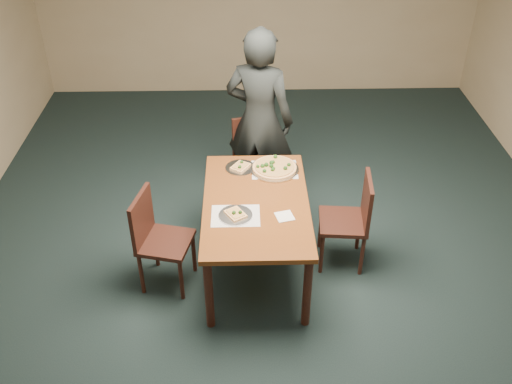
{
  "coord_description": "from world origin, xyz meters",
  "views": [
    {
      "loc": [
        -0.22,
        -3.76,
        3.61
      ],
      "look_at": [
        -0.13,
        0.16,
        0.85
      ],
      "focal_mm": 40.0,
      "sensor_mm": 36.0,
      "label": 1
    }
  ],
  "objects_px": {
    "chair_left": "(156,235)",
    "slice_plate_near": "(236,215)",
    "diner": "(259,120)",
    "slice_plate_far": "(240,167)",
    "chair_far": "(255,155)",
    "chair_right": "(352,216)",
    "dining_table": "(256,210)",
    "pizza_pan": "(274,168)"
  },
  "relations": [
    {
      "from": "chair_left",
      "to": "slice_plate_near",
      "type": "bearing_deg",
      "value": -80.66
    },
    {
      "from": "diner",
      "to": "slice_plate_far",
      "type": "bearing_deg",
      "value": 90.55
    },
    {
      "from": "chair_left",
      "to": "slice_plate_far",
      "type": "xyz_separation_m",
      "value": [
        0.72,
        0.68,
        0.25
      ]
    },
    {
      "from": "chair_far",
      "to": "slice_plate_far",
      "type": "bearing_deg",
      "value": -120.66
    },
    {
      "from": "diner",
      "to": "chair_right",
      "type": "bearing_deg",
      "value": 146.68
    },
    {
      "from": "dining_table",
      "to": "chair_left",
      "type": "bearing_deg",
      "value": -170.24
    },
    {
      "from": "dining_table",
      "to": "chair_left",
      "type": "relative_size",
      "value": 1.65
    },
    {
      "from": "chair_left",
      "to": "chair_right",
      "type": "distance_m",
      "value": 1.73
    },
    {
      "from": "chair_right",
      "to": "slice_plate_far",
      "type": "xyz_separation_m",
      "value": [
        -0.99,
        0.45,
        0.25
      ]
    },
    {
      "from": "chair_far",
      "to": "chair_right",
      "type": "xyz_separation_m",
      "value": [
        0.84,
        -1.07,
        0.0
      ]
    },
    {
      "from": "chair_right",
      "to": "diner",
      "type": "height_order",
      "value": "diner"
    },
    {
      "from": "chair_right",
      "to": "pizza_pan",
      "type": "distance_m",
      "value": 0.84
    },
    {
      "from": "slice_plate_far",
      "to": "diner",
      "type": "bearing_deg",
      "value": 71.57
    },
    {
      "from": "diner",
      "to": "pizza_pan",
      "type": "xyz_separation_m",
      "value": [
        0.12,
        -0.61,
        -0.17
      ]
    },
    {
      "from": "chair_far",
      "to": "chair_right",
      "type": "relative_size",
      "value": 1.0
    },
    {
      "from": "dining_table",
      "to": "chair_far",
      "type": "distance_m",
      "value": 1.15
    },
    {
      "from": "chair_left",
      "to": "diner",
      "type": "bearing_deg",
      "value": -22.73
    },
    {
      "from": "chair_right",
      "to": "pizza_pan",
      "type": "bearing_deg",
      "value": -116.58
    },
    {
      "from": "diner",
      "to": "slice_plate_near",
      "type": "xyz_separation_m",
      "value": [
        -0.23,
        -1.3,
        -0.18
      ]
    },
    {
      "from": "dining_table",
      "to": "slice_plate_far",
      "type": "relative_size",
      "value": 5.36
    },
    {
      "from": "diner",
      "to": "chair_far",
      "type": "bearing_deg",
      "value": -22.02
    },
    {
      "from": "chair_left",
      "to": "chair_right",
      "type": "bearing_deg",
      "value": -69.21
    },
    {
      "from": "pizza_pan",
      "to": "slice_plate_near",
      "type": "xyz_separation_m",
      "value": [
        -0.35,
        -0.69,
        -0.01
      ]
    },
    {
      "from": "pizza_pan",
      "to": "slice_plate_far",
      "type": "distance_m",
      "value": 0.31
    },
    {
      "from": "chair_far",
      "to": "chair_left",
      "type": "distance_m",
      "value": 1.56
    },
    {
      "from": "slice_plate_far",
      "to": "slice_plate_near",
      "type": "bearing_deg",
      "value": -93.32
    },
    {
      "from": "pizza_pan",
      "to": "dining_table",
      "type": "bearing_deg",
      "value": -110.1
    },
    {
      "from": "chair_right",
      "to": "pizza_pan",
      "type": "height_order",
      "value": "chair_right"
    },
    {
      "from": "diner",
      "to": "pizza_pan",
      "type": "relative_size",
      "value": 4.21
    },
    {
      "from": "slice_plate_near",
      "to": "dining_table",
      "type": "bearing_deg",
      "value": 48.53
    },
    {
      "from": "chair_far",
      "to": "chair_right",
      "type": "height_order",
      "value": "same"
    },
    {
      "from": "chair_far",
      "to": "diner",
      "type": "distance_m",
      "value": 0.43
    },
    {
      "from": "chair_left",
      "to": "slice_plate_near",
      "type": "xyz_separation_m",
      "value": [
        0.68,
        -0.05,
        0.25
      ]
    },
    {
      "from": "dining_table",
      "to": "chair_right",
      "type": "height_order",
      "value": "chair_right"
    },
    {
      "from": "chair_right",
      "to": "slice_plate_far",
      "type": "height_order",
      "value": "chair_right"
    },
    {
      "from": "dining_table",
      "to": "chair_right",
      "type": "relative_size",
      "value": 1.65
    },
    {
      "from": "chair_left",
      "to": "slice_plate_near",
      "type": "relative_size",
      "value": 3.25
    },
    {
      "from": "chair_right",
      "to": "diner",
      "type": "bearing_deg",
      "value": -137.14
    },
    {
      "from": "diner",
      "to": "slice_plate_near",
      "type": "relative_size",
      "value": 6.74
    },
    {
      "from": "pizza_pan",
      "to": "chair_far",
      "type": "bearing_deg",
      "value": 103.92
    },
    {
      "from": "slice_plate_near",
      "to": "slice_plate_far",
      "type": "distance_m",
      "value": 0.73
    },
    {
      "from": "dining_table",
      "to": "slice_plate_near",
      "type": "distance_m",
      "value": 0.28
    }
  ]
}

